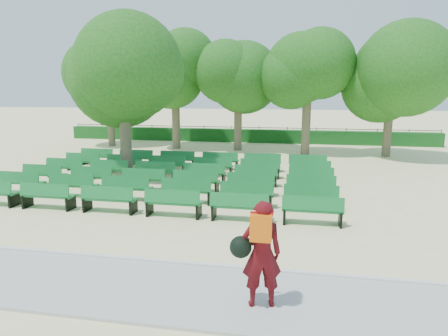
# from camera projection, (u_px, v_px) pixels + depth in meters

# --- Properties ---
(ground) EXTENTS (120.00, 120.00, 0.00)m
(ground) POSITION_uv_depth(u_px,v_px,m) (192.00, 191.00, 14.79)
(ground) COLOR beige
(paving) EXTENTS (30.00, 2.20, 0.06)m
(paving) POSITION_uv_depth(u_px,v_px,m) (91.00, 284.00, 7.65)
(paving) COLOR #ABACA7
(paving) RESTS_ON ground
(curb) EXTENTS (30.00, 0.12, 0.10)m
(curb) POSITION_uv_depth(u_px,v_px,m) (118.00, 258.00, 8.75)
(curb) COLOR silver
(curb) RESTS_ON ground
(hedge) EXTENTS (26.00, 0.70, 0.90)m
(hedge) POSITION_uv_depth(u_px,v_px,m) (244.00, 136.00, 28.19)
(hedge) COLOR #14511B
(hedge) RESTS_ON ground
(fence) EXTENTS (26.00, 0.10, 1.02)m
(fence) POSITION_uv_depth(u_px,v_px,m) (245.00, 141.00, 28.66)
(fence) COLOR black
(fence) RESTS_ON ground
(tree_line) EXTENTS (21.80, 6.80, 7.04)m
(tree_line) POSITION_uv_depth(u_px,v_px,m) (235.00, 150.00, 24.42)
(tree_line) COLOR #215E19
(tree_line) RESTS_ON ground
(bench_array) EXTENTS (1.69, 0.59, 1.05)m
(bench_array) POSITION_uv_depth(u_px,v_px,m) (176.00, 184.00, 15.44)
(bench_array) COLOR #136F2F
(bench_array) RESTS_ON ground
(tree_among) EXTENTS (4.39, 4.39, 6.19)m
(tree_among) POSITION_uv_depth(u_px,v_px,m) (123.00, 76.00, 16.00)
(tree_among) COLOR brown
(tree_among) RESTS_ON ground
(person) EXTENTS (0.91, 0.59, 1.86)m
(person) POSITION_uv_depth(u_px,v_px,m) (260.00, 252.00, 6.67)
(person) COLOR #4B0A0F
(person) RESTS_ON ground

